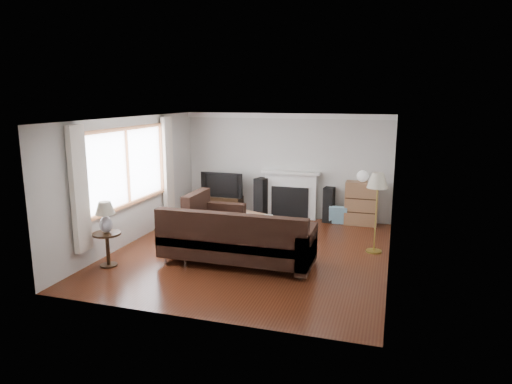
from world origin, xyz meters
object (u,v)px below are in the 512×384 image
(floor_lamp, at_px, (376,213))
(bookshelf, at_px, (361,203))
(sectional_sofa, at_px, (237,237))
(tv_stand, at_px, (224,205))
(side_table, at_px, (108,249))
(coffee_table, at_px, (256,226))

(floor_lamp, bearing_deg, bookshelf, 102.03)
(floor_lamp, bearing_deg, sectional_sofa, -150.20)
(tv_stand, relative_size, side_table, 1.53)
(sectional_sofa, relative_size, floor_lamp, 1.90)
(bookshelf, bearing_deg, sectional_sofa, -120.88)
(tv_stand, xyz_separation_m, sectional_sofa, (1.46, -3.12, 0.24))
(sectional_sofa, distance_m, coffee_table, 1.62)
(bookshelf, bearing_deg, coffee_table, -142.51)
(sectional_sofa, xyz_separation_m, side_table, (-2.09, -0.80, -0.17))
(sectional_sofa, bearing_deg, tv_stand, 115.09)
(side_table, bearing_deg, tv_stand, 80.89)
(bookshelf, xyz_separation_m, sectional_sofa, (-1.88, -3.15, -0.03))
(bookshelf, bearing_deg, tv_stand, -179.49)
(sectional_sofa, xyz_separation_m, floor_lamp, (2.28, 1.30, 0.29))
(coffee_table, bearing_deg, side_table, -105.89)
(sectional_sofa, distance_m, floor_lamp, 2.64)
(bookshelf, height_order, side_table, bookshelf)
(coffee_table, height_order, floor_lamp, floor_lamp)
(bookshelf, bearing_deg, side_table, -135.16)
(bookshelf, distance_m, side_table, 5.61)
(coffee_table, bearing_deg, bookshelf, 60.68)
(bookshelf, xyz_separation_m, floor_lamp, (0.39, -1.85, 0.26))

